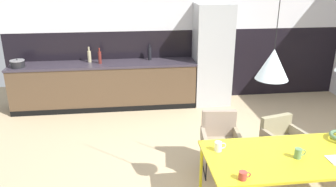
# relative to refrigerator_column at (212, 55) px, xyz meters

# --- Properties ---
(back_wall_splashback_dark) EXTENTS (6.98, 0.12, 1.45)m
(back_wall_splashback_dark) POSITION_rel_refrigerator_column_xyz_m (-0.54, 0.36, -0.27)
(back_wall_splashback_dark) COLOR black
(back_wall_splashback_dark) RESTS_ON ground
(kitchen_counter) EXTENTS (3.54, 0.63, 0.90)m
(kitchen_counter) POSITION_rel_refrigerator_column_xyz_m (-2.13, -0.00, -0.55)
(kitchen_counter) COLOR brown
(kitchen_counter) RESTS_ON ground
(refrigerator_column) EXTENTS (0.71, 0.60, 1.99)m
(refrigerator_column) POSITION_rel_refrigerator_column_xyz_m (0.00, 0.00, 0.00)
(refrigerator_column) COLOR #ADAFB2
(refrigerator_column) RESTS_ON ground
(dining_table) EXTENTS (1.99, 0.89, 0.73)m
(dining_table) POSITION_rel_refrigerator_column_xyz_m (0.09, -3.42, -0.30)
(dining_table) COLOR yellow
(dining_table) RESTS_ON ground
(armchair_by_stool) EXTENTS (0.58, 0.57, 0.74)m
(armchair_by_stool) POSITION_rel_refrigerator_column_xyz_m (0.32, -2.56, -0.50)
(armchair_by_stool) COLOR gray
(armchair_by_stool) RESTS_ON ground
(armchair_far_side) EXTENTS (0.53, 0.52, 0.82)m
(armchair_far_side) POSITION_rel_refrigerator_column_xyz_m (-0.49, -2.47, -0.47)
(armchair_far_side) COLOR gray
(armchair_far_side) RESTS_ON ground
(mug_tall_blue) EXTENTS (0.13, 0.08, 0.11)m
(mug_tall_blue) POSITION_rel_refrigerator_column_xyz_m (-0.73, -3.23, -0.21)
(mug_tall_blue) COLOR white
(mug_tall_blue) RESTS_ON dining_table
(mug_dark_espresso) EXTENTS (0.12, 0.08, 0.11)m
(mug_dark_espresso) POSITION_rel_refrigerator_column_xyz_m (0.05, -3.48, -0.21)
(mug_dark_espresso) COLOR #5B8456
(mug_dark_espresso) RESTS_ON dining_table
(mug_short_terracotta) EXTENTS (0.12, 0.08, 0.08)m
(mug_short_terracotta) POSITION_rel_refrigerator_column_xyz_m (-0.64, -3.78, -0.22)
(mug_short_terracotta) COLOR #B23D33
(mug_short_terracotta) RESTS_ON dining_table
(cooking_pot) EXTENTS (0.26, 0.26, 0.16)m
(cooking_pot) POSITION_rel_refrigerator_column_xyz_m (-3.68, -0.10, -0.03)
(cooking_pot) COLOR black
(cooking_pot) RESTS_ON kitchen_counter
(bottle_spice_small) EXTENTS (0.07, 0.07, 0.30)m
(bottle_spice_small) POSITION_rel_refrigerator_column_xyz_m (-2.40, 0.12, 0.02)
(bottle_spice_small) COLOR tan
(bottle_spice_small) RESTS_ON kitchen_counter
(bottle_wine_green) EXTENTS (0.07, 0.07, 0.31)m
(bottle_wine_green) POSITION_rel_refrigerator_column_xyz_m (-1.23, 0.16, 0.04)
(bottle_wine_green) COLOR black
(bottle_wine_green) RESTS_ON kitchen_counter
(bottle_oil_tall) EXTENTS (0.06, 0.06, 0.30)m
(bottle_oil_tall) POSITION_rel_refrigerator_column_xyz_m (-2.20, -0.01, 0.02)
(bottle_oil_tall) COLOR maroon
(bottle_oil_tall) RESTS_ON kitchen_counter
(pendant_lamp_over_table_near) EXTENTS (0.31, 0.31, 1.26)m
(pendant_lamp_over_table_near) POSITION_rel_refrigerator_column_xyz_m (-0.30, -3.42, 0.74)
(pendant_lamp_over_table_near) COLOR black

